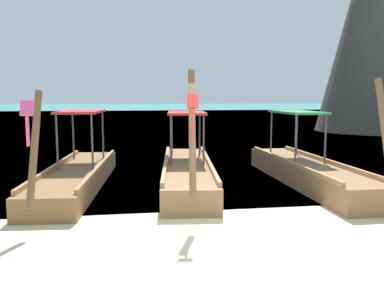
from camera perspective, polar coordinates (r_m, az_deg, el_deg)
name	(u,v)px	position (r m, az deg, el deg)	size (l,w,h in m)	color
ground	(223,235)	(6.68, 4.44, -12.96)	(120.00, 120.00, 0.00)	beige
sea_water	(142,110)	(67.60, -7.28, 4.87)	(120.00, 120.00, 0.00)	#2DB29E
longtail_boat_pink_ribbon	(77,175)	(10.34, -16.21, -4.30)	(1.64, 6.58, 2.38)	brown
longtail_boat_red_ribbon	(187,171)	(10.29, -0.68, -3.94)	(1.82, 6.63, 2.75)	olive
longtail_boat_green_ribbon	(307,171)	(10.73, 16.23, -3.75)	(1.18, 6.43, 2.60)	olive
karst_rock	(380,11)	(29.41, 25.49, 16.91)	(7.67, 7.33, 15.88)	#47443D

